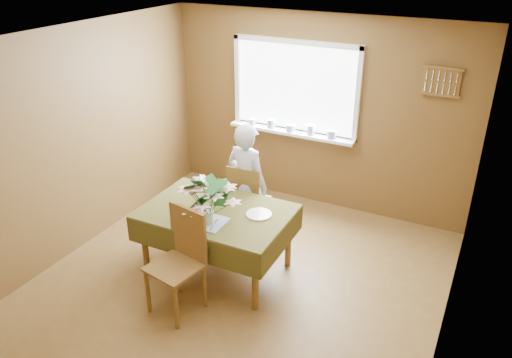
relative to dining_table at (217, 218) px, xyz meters
The scene contains 15 objects.
floor 0.77m from the dining_table, 40.29° to the right, with size 4.50×4.50×0.00m, color brown.
ceiling 1.90m from the dining_table, 40.29° to the right, with size 4.50×4.50×0.00m, color white.
wall_back 2.09m from the dining_table, 80.83° to the left, with size 4.00×4.00×0.00m, color brown.
wall_front 2.61m from the dining_table, 82.78° to the right, with size 4.00×4.00×0.00m, color brown.
wall_left 1.81m from the dining_table, behind, with size 4.50×4.50×0.00m, color brown.
wall_right 2.41m from the dining_table, ahead, with size 4.50×4.50×0.00m, color brown.
window_assembly 2.05m from the dining_table, 89.22° to the left, with size 1.72×0.20×1.22m.
spoon_rack 2.89m from the dining_table, 47.70° to the left, with size 0.44×0.05×0.33m.
dining_table is the anchor object (origin of this frame).
chair_far 0.74m from the dining_table, 92.37° to the left, with size 0.42×0.42×0.95m.
chair_near 0.66m from the dining_table, 90.22° to the right, with size 0.52×0.52×1.04m.
seated_woman 0.70m from the dining_table, 90.91° to the left, with size 0.54×0.35×1.46m, color white.
flower_bouquet 0.46m from the dining_table, 75.38° to the right, with size 0.53×0.53×0.45m.
side_plate 0.46m from the dining_table, 15.61° to the left, with size 0.26×0.26×0.01m, color white.
table_knife 0.31m from the dining_table, 63.22° to the right, with size 0.02×0.22×0.00m, color silver.
Camera 1 is at (2.09, -3.55, 3.28)m, focal length 35.00 mm.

